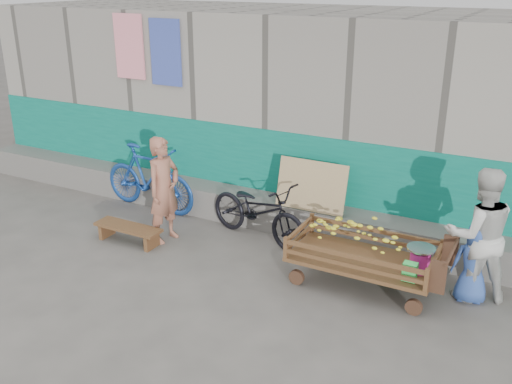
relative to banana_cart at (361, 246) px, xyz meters
The scene contains 9 objects.
ground 1.92m from the banana_cart, 136.04° to the right, with size 80.00×80.00×0.00m, color #514F4A.
building_wall 3.21m from the banana_cart, 115.69° to the left, with size 12.00×3.50×3.00m.
banana_cart is the anchor object (origin of this frame).
bench 3.26m from the banana_cart, behind, with size 1.00×0.30×0.25m.
vendor_man 2.82m from the banana_cart, behind, with size 0.55×0.36×1.50m, color #9D604B.
woman 1.32m from the banana_cart, 17.68° to the left, with size 0.77×0.60×1.58m, color silver.
child 1.26m from the banana_cart, 13.08° to the left, with size 0.47×0.31×0.96m, color #3354A4.
bicycle_dark 1.76m from the banana_cart, 161.14° to the left, with size 0.59×1.69×0.89m, color black.
bicycle_blue 3.79m from the banana_cart, 168.31° to the left, with size 0.49×1.74×1.04m, color #1A4599.
Camera 1 is at (3.06, -4.61, 3.54)m, focal length 40.00 mm.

